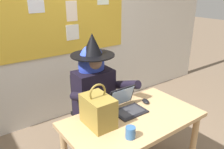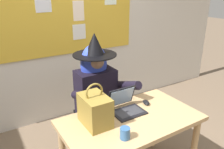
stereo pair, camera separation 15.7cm
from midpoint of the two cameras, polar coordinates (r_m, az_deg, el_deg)
wall_back_bulletin at (r=3.11m, az=-13.53°, el=12.75°), size 6.21×1.75×2.77m
desk_main at (r=2.14m, az=6.87°, el=-13.11°), size 1.25×0.72×0.72m
chair_at_desk at (r=2.70m, az=-2.87°, el=-7.91°), size 0.42×0.42×0.91m
person_costumed at (r=2.48m, az=-1.64°, el=-3.53°), size 0.59×0.70×1.38m
laptop at (r=2.18m, az=5.56°, el=-7.91°), size 0.30×0.28×0.22m
computer_mouse at (r=2.34m, az=10.44°, el=-6.91°), size 0.09×0.12×0.03m
handbag at (r=1.94m, az=-1.95°, el=-8.89°), size 0.20×0.30×0.38m
coffee_mug at (r=1.82m, az=5.83°, el=-14.45°), size 0.08×0.08×0.09m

